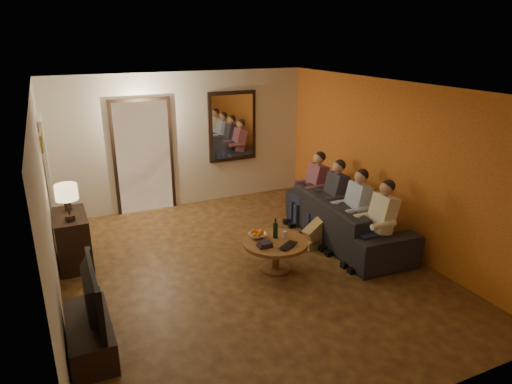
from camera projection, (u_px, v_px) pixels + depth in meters
name	position (u px, v px, depth m)	size (l,w,h in m)	color
floor	(246.00, 268.00, 6.68)	(5.00, 6.00, 0.01)	#411F11
ceiling	(244.00, 88.00, 5.83)	(5.00, 6.00, 0.01)	white
back_wall	(184.00, 140.00, 8.83)	(5.00, 0.02, 2.60)	beige
front_wall	(393.00, 290.00, 3.68)	(5.00, 0.02, 2.60)	beige
left_wall	(47.00, 212.00, 5.27)	(0.02, 6.00, 2.60)	beige
right_wall	(390.00, 164.00, 7.24)	(0.02, 6.00, 2.60)	beige
orange_accent	(389.00, 164.00, 7.24)	(0.01, 6.00, 2.60)	#C35C21
kitchen_doorway	(144.00, 158.00, 8.58)	(1.00, 0.06, 2.10)	#FFE0A5
door_trim	(144.00, 158.00, 8.57)	(1.12, 0.04, 2.22)	black
fridge_glimpse	(157.00, 164.00, 8.73)	(0.45, 0.03, 1.70)	silver
mirror_frame	(232.00, 126.00, 9.13)	(1.00, 0.05, 1.40)	black
mirror_glass	(233.00, 127.00, 9.10)	(0.86, 0.02, 1.26)	white
white_door	(49.00, 180.00, 7.35)	(0.06, 0.85, 2.04)	white
framed_art	(41.00, 143.00, 6.22)	(0.03, 0.28, 0.24)	#B28C33
art_canvas	(42.00, 143.00, 6.22)	(0.01, 0.22, 0.18)	brown
dresser	(73.00, 240.00, 6.71)	(0.45, 0.88, 0.78)	black
table_lamp	(68.00, 202.00, 6.30)	(0.30, 0.30, 0.54)	beige
flower_vase	(66.00, 196.00, 6.69)	(0.14, 0.14, 0.44)	red
tv_stand	(90.00, 335.00, 4.91)	(0.45, 1.10, 0.37)	black
tv	(84.00, 296.00, 4.75)	(0.14, 1.07, 0.61)	black
sofa	(346.00, 218.00, 7.51)	(1.01, 2.58, 0.75)	black
person_a	(378.00, 227.00, 6.62)	(0.60, 0.40, 1.20)	tan
person_b	(353.00, 213.00, 7.14)	(0.60, 0.40, 1.20)	tan
person_c	(332.00, 201.00, 7.65)	(0.60, 0.40, 1.20)	tan
person_d	(313.00, 190.00, 8.17)	(0.60, 0.40, 1.20)	tan
dog	(316.00, 230.00, 7.31)	(0.56, 0.24, 0.56)	#AB8C4F
coffee_table	(275.00, 255.00, 6.59)	(0.94, 0.94, 0.45)	brown
bowl	(257.00, 235.00, 6.63)	(0.26, 0.26, 0.06)	white
oranges	(257.00, 231.00, 6.60)	(0.20, 0.20, 0.08)	orange
wine_bottle	(275.00, 228.00, 6.57)	(0.07, 0.07, 0.31)	black
wine_glass	(285.00, 234.00, 6.62)	(0.06, 0.06, 0.10)	silver
book_stack	(265.00, 244.00, 6.34)	(0.20, 0.15, 0.07)	black
laptop	(291.00, 247.00, 6.31)	(0.33, 0.21, 0.03)	black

